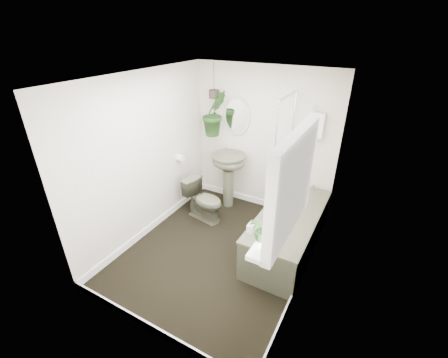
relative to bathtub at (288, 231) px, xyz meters
The scene contains 22 objects.
floor 0.99m from the bathtub, 147.99° to the right, with size 2.30×2.80×0.02m, color black.
ceiling 2.23m from the bathtub, 147.99° to the right, with size 2.30×2.80×0.02m, color white.
wall_back 1.49m from the bathtub, 131.32° to the left, with size 2.30×0.02×2.30m, color silver.
wall_front 2.24m from the bathtub, 112.73° to the right, with size 2.30×0.02×2.30m, color silver.
wall_left 2.20m from the bathtub, 165.69° to the right, with size 0.02×2.80×2.30m, color silver.
wall_right 1.06m from the bathtub, 54.25° to the right, with size 0.02×2.80×2.30m, color silver.
skirting 0.97m from the bathtub, 147.99° to the right, with size 2.30×2.80×0.10m, color white.
bathtub is the anchor object (origin of this frame).
bath_screen 1.15m from the bathtub, 123.96° to the left, with size 0.04×0.72×1.40m, color silver, non-canonical shape.
shower_box 1.51m from the bathtub, 90.00° to the left, with size 0.20×0.10×0.35m, color white.
oval_mirror 1.95m from the bathtub, 145.16° to the left, with size 0.46×0.03×0.62m, color #BCB5A8.
wall_sconce 2.17m from the bathtub, 152.47° to the left, with size 0.04×0.04×0.22m, color black.
toilet_roll_holder 2.01m from the bathtub, behind, with size 0.11×0.11×0.11m, color white.
window_recess 1.84m from the bathtub, 76.41° to the right, with size 0.08×1.00×0.90m, color white.
window_sill 1.54m from the bathtub, 79.61° to the right, with size 0.18×1.00×0.04m, color white.
window_blinds 1.83m from the bathtub, 78.46° to the right, with size 0.01×0.86×0.76m, color white.
toilet 1.40m from the bathtub, behind, with size 0.37×0.65×0.66m, color #4C4C39.
pedestal_sink 1.40m from the bathtub, 154.03° to the left, with size 0.55×0.47×0.94m, color #4C4C39, non-canonical shape.
sill_plant 1.82m from the bathtub, 83.37° to the right, with size 0.19×0.17×0.22m, color black.
hanging_plant 2.10m from the bathtub, 156.37° to the left, with size 0.39×0.32×0.71m, color black.
soap_bottle 0.78m from the bathtub, 114.94° to the right, with size 0.08×0.08×0.17m, color #362B29.
hanging_pot 2.29m from the bathtub, 156.37° to the left, with size 0.16×0.16×0.12m, color black.
Camera 1 is at (1.63, -2.78, 2.79)m, focal length 24.00 mm.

